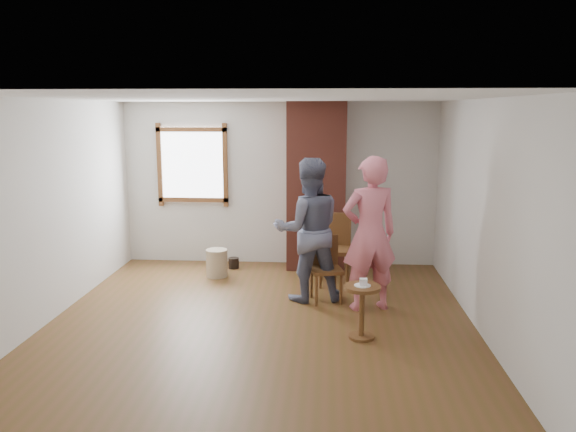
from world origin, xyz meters
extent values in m
plane|color=brown|center=(0.00, 0.00, 0.00)|extent=(5.50, 5.50, 0.00)
cube|color=silver|center=(0.00, 2.75, 1.30)|extent=(5.00, 0.04, 2.60)
cube|color=silver|center=(-2.50, 0.00, 1.30)|extent=(0.04, 5.50, 2.60)
cube|color=silver|center=(2.50, 0.00, 1.30)|extent=(0.04, 5.50, 2.60)
cube|color=white|center=(0.00, 0.00, 2.60)|extent=(5.00, 5.50, 0.04)
cube|color=brown|center=(-1.40, 2.71, 1.60)|extent=(1.14, 0.06, 1.34)
cube|color=white|center=(-1.40, 2.73, 1.60)|extent=(1.00, 0.02, 1.20)
cube|color=brown|center=(0.60, 2.50, 1.30)|extent=(0.90, 0.50, 2.60)
cylinder|color=tan|center=(-0.87, 1.89, 0.21)|extent=(0.36, 0.36, 0.41)
cylinder|color=black|center=(-0.70, 2.35, 0.08)|extent=(0.21, 0.21, 0.17)
cube|color=brown|center=(0.88, 1.62, 0.50)|extent=(0.48, 0.48, 0.06)
cylinder|color=brown|center=(0.69, 1.44, 0.25)|extent=(0.04, 0.04, 0.50)
cylinder|color=brown|center=(1.07, 1.43, 0.25)|extent=(0.04, 0.04, 0.50)
cylinder|color=brown|center=(0.69, 1.82, 0.25)|extent=(0.04, 0.04, 0.50)
cylinder|color=brown|center=(1.08, 1.81, 0.25)|extent=(0.04, 0.04, 0.50)
cube|color=brown|center=(0.89, 1.84, 0.76)|extent=(0.47, 0.05, 0.50)
cube|color=brown|center=(0.77, 0.89, 0.42)|extent=(0.48, 0.48, 0.05)
cylinder|color=brown|center=(0.65, 0.70, 0.21)|extent=(0.04, 0.04, 0.42)
cylinder|color=brown|center=(0.96, 0.77, 0.21)|extent=(0.04, 0.04, 0.42)
cylinder|color=brown|center=(0.58, 1.01, 0.21)|extent=(0.04, 0.04, 0.42)
cylinder|color=brown|center=(0.89, 1.09, 0.21)|extent=(0.04, 0.04, 0.42)
cube|color=brown|center=(0.73, 1.07, 0.64)|extent=(0.39, 0.13, 0.42)
cylinder|color=brown|center=(1.16, -0.30, 0.58)|extent=(0.40, 0.40, 0.04)
cylinder|color=brown|center=(1.16, -0.30, 0.29)|extent=(0.06, 0.06, 0.54)
cylinder|color=brown|center=(1.16, -0.30, 0.01)|extent=(0.28, 0.28, 0.03)
cylinder|color=white|center=(1.16, -0.30, 0.60)|extent=(0.18, 0.18, 0.01)
cube|color=white|center=(1.17, -0.30, 0.64)|extent=(0.08, 0.07, 0.06)
imported|color=#141838|center=(0.53, 0.96, 0.94)|extent=(1.04, 0.89, 1.88)
imported|color=#E37185|center=(1.30, 0.65, 0.97)|extent=(0.81, 0.64, 1.93)
camera|label=1|loc=(0.76, -6.17, 2.48)|focal=35.00mm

